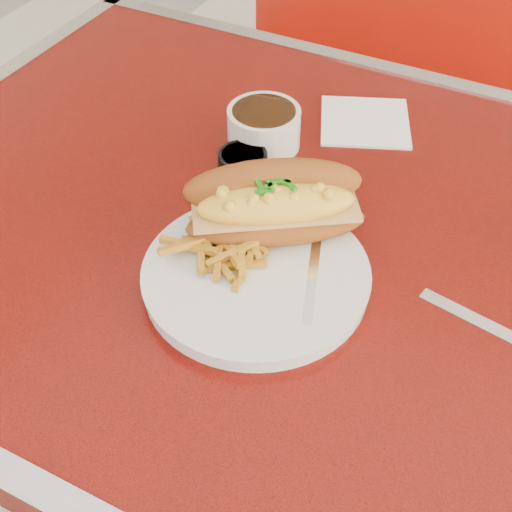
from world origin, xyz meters
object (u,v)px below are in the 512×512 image
at_px(booth_bench_far, 454,182).
at_px(sauce_cup_left, 243,163).
at_px(diner_table, 328,331).
at_px(gravy_ramekin, 264,127).
at_px(dinner_plate, 256,276).
at_px(fork, 314,268).
at_px(mac_hoagie, 275,204).

distance_m(booth_bench_far, sauce_cup_left, 0.91).
distance_m(diner_table, sauce_cup_left, 0.24).
bearing_deg(booth_bench_far, gravy_ramekin, -103.33).
bearing_deg(diner_table, sauce_cup_left, 158.80).
relative_size(dinner_plate, fork, 1.98).
height_order(mac_hoagie, gravy_ramekin, mac_hoagie).
relative_size(booth_bench_far, sauce_cup_left, 14.94).
bearing_deg(fork, gravy_ramekin, 19.60).
bearing_deg(mac_hoagie, fork, -63.03).
bearing_deg(booth_bench_far, fork, -90.07).
bearing_deg(fork, mac_hoagie, 41.53).
distance_m(booth_bench_far, dinner_plate, 1.04).
bearing_deg(dinner_plate, sauce_cup_left, 122.12).
xyz_separation_m(diner_table, mac_hoagie, (-0.07, -0.03, 0.22)).
relative_size(booth_bench_far, dinner_plate, 3.95).
height_order(mac_hoagie, fork, mac_hoagie).
bearing_deg(gravy_ramekin, fork, -51.26).
height_order(booth_bench_far, mac_hoagie, booth_bench_far).
relative_size(dinner_plate, gravy_ramekin, 2.60).
bearing_deg(sauce_cup_left, booth_bench_far, 78.23).
xyz_separation_m(gravy_ramekin, sauce_cup_left, (0.01, -0.07, -0.01)).
xyz_separation_m(mac_hoagie, gravy_ramekin, (-0.10, 0.16, -0.03)).
height_order(booth_bench_far, gravy_ramekin, booth_bench_far).
relative_size(diner_table, booth_bench_far, 1.03).
bearing_deg(mac_hoagie, gravy_ramekin, 86.62).
bearing_deg(sauce_cup_left, dinner_plate, -57.88).
bearing_deg(diner_table, booth_bench_far, 90.00).
height_order(diner_table, sauce_cup_left, sauce_cup_left).
relative_size(diner_table, gravy_ramekin, 10.54).
bearing_deg(mac_hoagie, dinner_plate, -113.76).
height_order(dinner_plate, mac_hoagie, mac_hoagie).
bearing_deg(diner_table, dinner_plate, -117.59).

